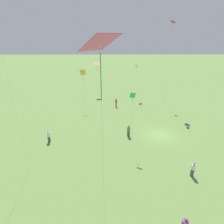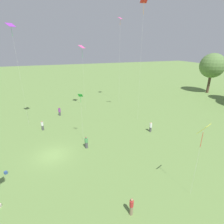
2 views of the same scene
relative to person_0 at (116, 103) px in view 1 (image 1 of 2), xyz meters
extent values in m
plane|color=#6B8E47|center=(-11.44, -6.04, -0.90)|extent=(240.00, 240.00, 0.00)
cylinder|color=#847056|center=(0.00, 0.00, -0.43)|extent=(0.32, 0.32, 0.94)
cylinder|color=#B72D2D|center=(0.00, 0.00, 0.34)|extent=(0.37, 0.37, 0.60)
sphere|color=#A87A56|center=(0.00, 0.00, 0.76)|extent=(0.24, 0.24, 0.24)
cylinder|color=#4C4C51|center=(-12.99, 9.85, -0.49)|extent=(0.37, 0.37, 0.81)
cylinder|color=white|center=(-12.99, 9.85, 0.25)|extent=(0.44, 0.44, 0.67)
sphere|color=tan|center=(-12.99, 9.85, 0.71)|extent=(0.24, 0.24, 0.24)
cylinder|color=purple|center=(-25.73, -4.06, 0.27)|extent=(0.58, 0.58, 0.73)
sphere|color=brown|center=(-25.73, -4.06, 0.76)|extent=(0.24, 0.24, 0.24)
cylinder|color=#4C4C51|center=(-19.77, -7.32, -0.46)|extent=(0.46, 0.46, 0.87)
cylinder|color=white|center=(-19.77, -7.32, 0.27)|extent=(0.55, 0.55, 0.58)
sphere|color=#A87A56|center=(-19.77, -7.32, 0.68)|extent=(0.24, 0.24, 0.24)
cylinder|color=#4C4C51|center=(-11.68, -1.41, -0.43)|extent=(0.56, 0.56, 0.93)
cylinder|color=#4C9956|center=(-11.68, -1.41, 0.33)|extent=(0.65, 0.65, 0.59)
sphere|color=brown|center=(-11.68, -1.41, 0.74)|extent=(0.24, 0.24, 0.24)
cube|color=green|center=(-14.12, -1.40, 6.23)|extent=(0.72, 0.78, 0.51)
cylinder|color=green|center=(-14.12, -1.40, 5.61)|extent=(0.04, 0.04, 0.87)
cylinder|color=silver|center=(-14.12, -1.40, 2.67)|extent=(0.01, 0.01, 7.13)
cube|color=red|center=(1.71, -10.32, 15.04)|extent=(1.12, 1.06, 0.43)
cylinder|color=red|center=(1.71, -10.32, 14.12)|extent=(0.04, 0.04, 1.31)
cylinder|color=silver|center=(1.71, -10.32, 7.07)|extent=(0.01, 0.01, 15.94)
cylinder|color=silver|center=(-18.54, 10.31, 9.32)|extent=(0.01, 0.01, 20.43)
cube|color=yellow|center=(-0.03, 6.49, 6.26)|extent=(1.01, 1.24, 0.88)
cylinder|color=red|center=(-0.03, 6.49, 5.19)|extent=(0.04, 0.04, 1.49)
cylinder|color=silver|center=(-0.03, 6.49, 2.68)|extent=(0.01, 0.01, 7.16)
cube|color=#E54C99|center=(-27.32, 1.67, 12.56)|extent=(1.58, 1.58, 0.60)
cylinder|color=green|center=(-27.32, 1.67, 11.33)|extent=(0.04, 0.04, 1.75)
cylinder|color=silver|center=(-27.32, 1.67, 5.83)|extent=(0.01, 0.01, 13.45)
cube|color=black|center=(6.06, -4.77, 6.55)|extent=(1.08, 0.79, 0.78)
cylinder|color=red|center=(6.06, -4.77, 5.62)|extent=(0.04, 0.04, 1.25)
cylinder|color=silver|center=(6.06, -4.77, 2.83)|extent=(0.01, 0.01, 7.45)
cube|color=red|center=(9.11, 4.35, 6.54)|extent=(1.22, 1.25, 0.34)
cylinder|color=black|center=(9.11, 4.35, 5.51)|extent=(0.04, 0.04, 1.31)
cylinder|color=silver|center=(9.11, 4.35, 2.82)|extent=(0.01, 0.01, 7.43)
cube|color=#33518C|center=(-9.46, -11.22, -0.73)|extent=(0.41, 0.41, 0.33)
cube|color=beige|center=(-4.71, -10.92, -0.73)|extent=(0.33, 0.39, 0.33)
camera|label=1|loc=(-33.92, 1.34, 12.79)|focal=28.00mm
camera|label=2|loc=(9.77, -5.28, 12.83)|focal=28.00mm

